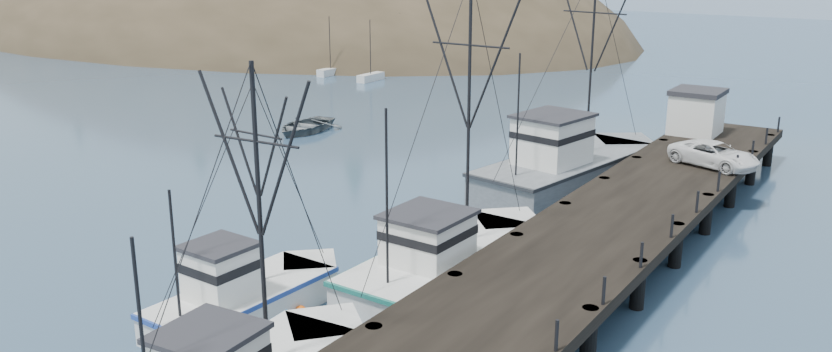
% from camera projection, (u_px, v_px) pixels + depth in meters
% --- Properties ---
extents(ground, '(400.00, 400.00, 0.00)m').
position_uv_depth(ground, '(120.00, 309.00, 31.20)').
color(ground, navy).
rests_on(ground, ground).
extents(pier, '(6.00, 44.00, 2.00)m').
position_uv_depth(pier, '(619.00, 219.00, 36.19)').
color(pier, black).
rests_on(pier, ground).
extents(headland, '(134.80, 78.00, 51.00)m').
position_uv_depth(headland, '(232.00, 56.00, 135.16)').
color(headland, '#382D1E').
rests_on(headland, ground).
extents(distant_ridge_far, '(180.00, 25.00, 18.00)m').
position_uv_depth(distant_ridge_far, '(645.00, 0.00, 200.86)').
color(distant_ridge_far, silver).
rests_on(distant_ridge_far, ground).
extents(moored_sailboats, '(20.32, 15.65, 6.35)m').
position_uv_depth(moored_sailboats, '(369.00, 64.00, 91.85)').
color(moored_sailboats, silver).
rests_on(moored_sailboats, ground).
extents(trawler_mid, '(3.33, 8.89, 9.14)m').
position_uv_depth(trawler_mid, '(249.00, 297.00, 30.35)').
color(trawler_mid, silver).
rests_on(trawler_mid, ground).
extents(trawler_far, '(4.46, 12.64, 12.74)m').
position_uv_depth(trawler_far, '(451.00, 257.00, 34.13)').
color(trawler_far, silver).
rests_on(trawler_far, ground).
extents(work_vessel, '(6.69, 15.40, 12.85)m').
position_uv_depth(work_vessel, '(571.00, 166.00, 46.49)').
color(work_vessel, slate).
rests_on(work_vessel, ground).
extents(pier_shed, '(3.00, 3.20, 2.80)m').
position_uv_depth(pier_shed, '(696.00, 111.00, 50.80)').
color(pier_shed, silver).
rests_on(pier_shed, pier).
extents(pickup_truck, '(5.23, 3.60, 1.33)m').
position_uv_depth(pickup_truck, '(714.00, 154.00, 43.42)').
color(pickup_truck, silver).
rests_on(pickup_truck, pier).
extents(motorboat, '(4.87, 6.33, 1.22)m').
position_uv_depth(motorboat, '(305.00, 131.00, 60.61)').
color(motorboat, '#53595C').
rests_on(motorboat, ground).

